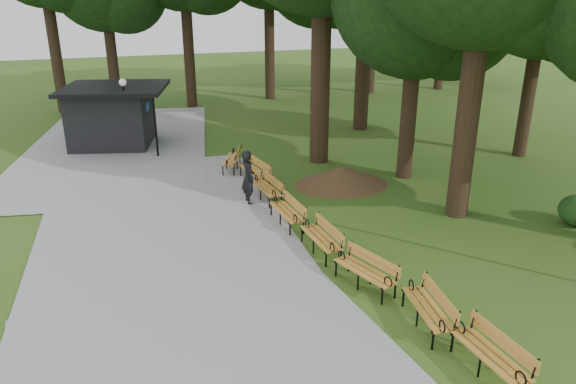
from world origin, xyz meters
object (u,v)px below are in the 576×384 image
object	(u,v)px
bench_3	(321,238)
bench_6	(255,171)
bench_0	(490,355)
lamp_post	(125,100)
bench_2	(365,271)
bench_1	(428,308)
person	(248,177)
dirt_mound	(341,176)
bench_5	(266,188)
bench_7	(231,160)
bench_4	(287,212)
kiosk	(111,116)

from	to	relation	value
bench_3	bench_6	size ratio (longest dim) A/B	1.00
bench_0	bench_6	xyz separation A→B (m)	(-1.44, 11.99, 0.00)
lamp_post	bench_2	bearing A→B (deg)	-70.55
bench_0	bench_1	xyz separation A→B (m)	(-0.27, 1.77, 0.00)
person	dirt_mound	world-z (taller)	person
bench_3	bench_5	distance (m)	4.30
bench_6	bench_7	size ratio (longest dim) A/B	1.00
bench_0	bench_5	distance (m)	10.18
dirt_mound	bench_2	bearing A→B (deg)	-109.15
bench_2	bench_6	distance (m)	8.32
dirt_mound	bench_5	distance (m)	3.19
lamp_post	bench_5	distance (m)	8.87
person	lamp_post	world-z (taller)	lamp_post
lamp_post	bench_4	bearing A→B (deg)	-66.44
kiosk	bench_4	xyz separation A→B (m)	(4.91, -11.10, -0.97)
dirt_mound	bench_5	size ratio (longest dim) A/B	1.56
kiosk	bench_4	world-z (taller)	kiosk
bench_0	bench_6	distance (m)	12.07
bench_2	bench_6	world-z (taller)	same
bench_0	bench_4	xyz separation A→B (m)	(-1.51, 7.86, 0.00)
dirt_mound	bench_3	xyz separation A→B (m)	(-2.78, -4.92, 0.08)
person	bench_4	size ratio (longest dim) A/B	0.99
bench_7	person	bearing A→B (deg)	18.11
bench_2	bench_5	bearing A→B (deg)	168.02
bench_3	bench_7	world-z (taller)	same
bench_0	bench_7	bearing A→B (deg)	-175.30
bench_0	bench_5	xyz separation A→B (m)	(-1.54, 10.07, 0.00)
bench_1	bench_5	world-z (taller)	same
lamp_post	bench_3	distance (m)	12.84
lamp_post	dirt_mound	distance (m)	10.30
bench_1	bench_7	xyz separation A→B (m)	(-1.68, 11.96, 0.00)
kiosk	dirt_mound	world-z (taller)	kiosk
kiosk	bench_2	distance (m)	16.29
bench_1	bench_4	distance (m)	6.22
bench_3	bench_6	xyz separation A→B (m)	(-0.25, 6.21, 0.00)
bench_1	dirt_mound	bearing A→B (deg)	176.61
lamp_post	bench_3	bearing A→B (deg)	-68.89
kiosk	bench_0	size ratio (longest dim) A/B	2.36
dirt_mound	bench_1	distance (m)	9.12
dirt_mound	bench_7	distance (m)	4.66
bench_2	bench_3	size ratio (longest dim) A/B	1.00
bench_5	bench_6	bearing A→B (deg)	171.28
dirt_mound	bench_0	bearing A→B (deg)	-98.46
bench_6	bench_7	bearing A→B (deg)	-173.78
bench_3	bench_4	distance (m)	2.11
bench_1	lamp_post	bearing A→B (deg)	-152.52
dirt_mound	bench_5	bearing A→B (deg)	-168.57
bench_6	bench_4	bearing A→B (deg)	-10.81
dirt_mound	bench_7	size ratio (longest dim) A/B	1.56
bench_2	bench_4	distance (m)	4.23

